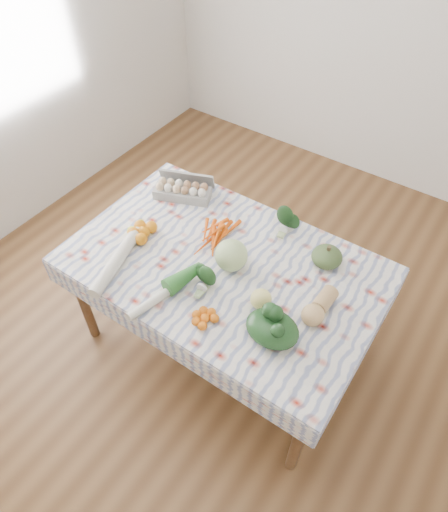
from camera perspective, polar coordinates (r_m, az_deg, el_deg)
The scene contains 17 objects.
ground at distance 3.05m, azimuth 0.00°, elevation -10.51°, with size 4.50×4.50×0.00m, color brown.
wall_back at distance 3.89m, azimuth 21.57°, elevation 26.84°, with size 4.00×0.04×2.80m, color silver.
dining_table at distance 2.50m, azimuth 0.00°, elevation -2.20°, with size 1.60×1.00×0.75m.
tablecloth at distance 2.44m, azimuth 0.00°, elevation -1.02°, with size 1.66×1.06×0.01m, color silver.
egg_carton at distance 2.81m, azimuth -5.23°, elevation 8.04°, with size 0.34×0.14×0.09m, color #969692.
carrot_bunch at distance 2.55m, azimuth -0.91°, elevation 2.56°, with size 0.24×0.22×0.04m, color #E45309.
kale_bunch at distance 2.60m, azimuth 7.79°, elevation 4.33°, with size 0.14×0.12×0.12m, color #133413.
kabocha_squash at distance 2.46m, azimuth 12.74°, elevation -0.08°, with size 0.16×0.16×0.11m, color #3F582C.
cabbage at distance 2.36m, azimuth 0.91°, elevation 0.09°, with size 0.17×0.17×0.17m, color #ACCA81.
butternut_squash at distance 2.24m, azimuth 11.87°, elevation -6.07°, with size 0.11×0.24×0.11m, color tan.
orange_cluster at distance 2.59m, azimuth -10.02°, elevation 2.99°, with size 0.22×0.22×0.07m, color orange.
broccoli at distance 2.30m, azimuth -2.35°, elevation -2.98°, with size 0.13×0.13×0.10m, color #1C441B.
mandarin_cluster at distance 2.19m, azimuth -2.39°, elevation -7.72°, with size 0.15×0.15×0.05m, color orange.
grapefruit at distance 2.23m, azimuth 4.64°, elevation -5.38°, with size 0.11×0.11×0.11m, color #E2DB74.
spinach_bag at distance 2.13m, azimuth 6.06°, elevation -9.01°, with size 0.26×0.21×0.11m, color black.
daikon at distance 2.46m, azimuth -13.42°, elevation -0.78°, with size 0.07×0.07×0.47m, color silver.
leek at distance 2.30m, azimuth -7.32°, elevation -4.57°, with size 0.05×0.05×0.44m, color beige.
Camera 1 is at (0.92, -1.34, 2.58)m, focal length 32.00 mm.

